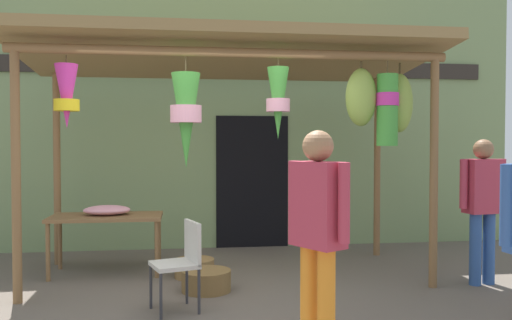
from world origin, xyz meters
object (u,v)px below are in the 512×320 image
(display_table, at_px, (107,221))
(passerby_at_right, at_px, (318,224))
(folding_chair, at_px, (182,257))
(flower_heap_on_table, at_px, (108,210))
(customer_foreground, at_px, (483,199))
(wicker_basket_by_table, at_px, (194,268))
(wicker_basket_spare, at_px, (206,281))

(display_table, xyz_separation_m, passerby_at_right, (1.90, -2.87, 0.36))
(display_table, height_order, folding_chair, folding_chair)
(display_table, xyz_separation_m, flower_heap_on_table, (0.01, 0.02, 0.13))
(customer_foreground, bearing_deg, passerby_at_right, -142.89)
(display_table, relative_size, passerby_at_right, 0.79)
(display_table, distance_m, folding_chair, 1.83)
(display_table, height_order, passerby_at_right, passerby_at_right)
(folding_chair, xyz_separation_m, wicker_basket_by_table, (0.14, 1.25, -0.39))
(customer_foreground, bearing_deg, wicker_basket_by_table, 166.53)
(flower_heap_on_table, bearing_deg, wicker_basket_spare, -40.18)
(wicker_basket_by_table, bearing_deg, wicker_basket_spare, -79.49)
(wicker_basket_spare, distance_m, passerby_at_right, 2.24)
(display_table, bearing_deg, customer_foreground, -14.56)
(flower_heap_on_table, xyz_separation_m, folding_chair, (0.90, -1.61, -0.27))
(folding_chair, bearing_deg, display_table, 119.98)
(flower_heap_on_table, relative_size, passerby_at_right, 0.33)
(wicker_basket_by_table, xyz_separation_m, customer_foreground, (3.19, -0.76, 0.85))
(wicker_basket_spare, distance_m, customer_foreground, 3.19)
(folding_chair, bearing_deg, flower_heap_on_table, 119.27)
(wicker_basket_by_table, bearing_deg, customer_foreground, -13.47)
(folding_chair, xyz_separation_m, customer_foreground, (3.33, 0.48, 0.46))
(flower_heap_on_table, distance_m, wicker_basket_spare, 1.65)
(folding_chair, height_order, passerby_at_right, passerby_at_right)
(wicker_basket_spare, bearing_deg, flower_heap_on_table, 139.82)
(flower_heap_on_table, height_order, customer_foreground, customer_foreground)
(display_table, distance_m, customer_foreground, 4.39)
(flower_heap_on_table, bearing_deg, wicker_basket_by_table, -19.10)
(wicker_basket_by_table, relative_size, customer_foreground, 0.29)
(folding_chair, height_order, wicker_basket_by_table, folding_chair)
(display_table, height_order, flower_heap_on_table, flower_heap_on_table)
(passerby_at_right, bearing_deg, wicker_basket_by_table, 108.38)
(display_table, relative_size, flower_heap_on_table, 2.36)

